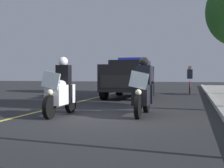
{
  "coord_description": "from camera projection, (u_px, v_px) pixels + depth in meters",
  "views": [
    {
      "loc": [
        8.62,
        2.44,
        1.22
      ],
      "look_at": [
        -1.05,
        0.0,
        0.9
      ],
      "focal_mm": 51.23,
      "sensor_mm": 36.0,
      "label": 1
    }
  ],
  "objects": [
    {
      "name": "ground_plane",
      "position": [
        103.0,
        117.0,
        8.99
      ],
      "size": [
        80.0,
        80.0,
        0.0
      ],
      "primitive_type": "plane",
      "color": "#28282B"
    },
    {
      "name": "police_suv",
      "position": [
        129.0,
        77.0,
        16.34
      ],
      "size": [
        4.93,
        2.13,
        2.05
      ],
      "color": "black",
      "rests_on": "ground"
    },
    {
      "name": "police_motorcycle_lead_right",
      "position": [
        143.0,
        92.0,
        9.32
      ],
      "size": [
        2.14,
        0.56,
        1.72
      ],
      "color": "black",
      "rests_on": "ground"
    },
    {
      "name": "lane_stripe_center",
      "position": [
        27.0,
        114.0,
        9.57
      ],
      "size": [
        48.0,
        0.12,
        0.01
      ],
      "primitive_type": "cube",
      "color": "#E0D14C",
      "rests_on": "ground"
    },
    {
      "name": "cyclist_background",
      "position": [
        190.0,
        80.0,
        18.94
      ],
      "size": [
        1.76,
        0.32,
        1.69
      ],
      "color": "black",
      "rests_on": "ground"
    },
    {
      "name": "police_motorcycle_lead_left",
      "position": [
        61.0,
        92.0,
        9.31
      ],
      "size": [
        2.14,
        0.56,
        1.72
      ],
      "color": "black",
      "rests_on": "ground"
    }
  ]
}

